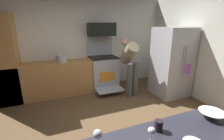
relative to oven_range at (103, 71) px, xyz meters
name	(u,v)px	position (x,y,z in m)	size (l,w,h in m)	color
ground_plane	(112,131)	(-0.52, -1.97, -0.52)	(5.20, 4.80, 0.02)	brown
wall_back	(82,44)	(-0.52, 0.37, 0.79)	(5.20, 0.12, 2.60)	silver
wall_right	(221,51)	(2.02, -1.97, 0.79)	(0.12, 4.80, 2.60)	silver
lower_cabinet_run	(53,79)	(-1.42, 0.01, -0.06)	(2.40, 0.60, 0.90)	#BA8347
cabinet_column	(4,60)	(-2.42, 0.01, 0.54)	(0.60, 0.60, 2.10)	#BA8347
oven_range	(103,71)	(0.00, 0.00, 0.00)	(0.76, 1.04, 1.53)	#ADB6BE
microwave	(102,29)	(0.00, 0.09, 1.20)	(0.74, 0.38, 0.36)	black
refrigerator	(171,62)	(1.52, -1.08, 0.38)	(0.84, 0.81, 1.78)	#B3B2B7
person_cook	(130,62)	(0.51, -0.67, 0.39)	(0.31, 0.71, 1.48)	#4F4F4F
mixing_bowl_prep	(211,114)	(0.11, -3.25, 0.43)	(0.26, 0.26, 0.07)	white
wine_glass_mid	(152,132)	(-0.71, -3.32, 0.50)	(0.06, 0.06, 0.15)	silver
wine_glass_extra	(98,135)	(-1.13, -3.20, 0.51)	(0.08, 0.08, 0.16)	silver
mug_tea	(159,125)	(-0.55, -3.21, 0.44)	(0.08, 0.08, 0.10)	black
stock_pot	(62,58)	(-1.14, 0.01, 0.48)	(0.27, 0.27, 0.18)	#B3C2C2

